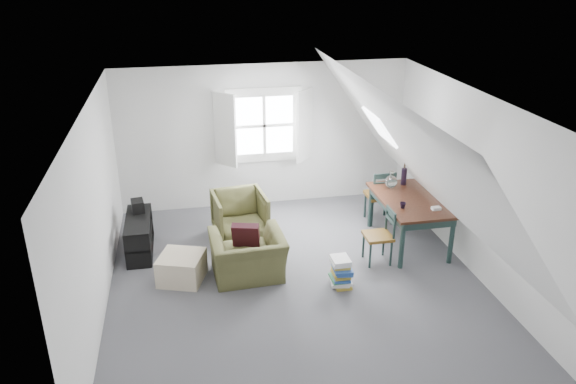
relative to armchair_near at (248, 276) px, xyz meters
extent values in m
plane|color=#4F4F54|center=(0.63, -0.28, 0.00)|extent=(5.50, 5.50, 0.00)
plane|color=white|center=(0.63, -0.28, 2.50)|extent=(5.50, 5.50, 0.00)
plane|color=silver|center=(0.63, 2.47, 1.25)|extent=(5.00, 0.00, 5.00)
plane|color=silver|center=(0.63, -3.03, 1.25)|extent=(5.00, 0.00, 5.00)
plane|color=silver|center=(-1.87, -0.28, 1.25)|extent=(0.00, 5.50, 5.50)
plane|color=silver|center=(3.13, -0.28, 1.25)|extent=(0.00, 5.50, 5.50)
plane|color=white|center=(-0.92, -0.28, 1.78)|extent=(3.19, 5.50, 4.48)
plane|color=white|center=(2.18, -0.28, 1.78)|extent=(3.19, 5.50, 4.48)
cube|color=white|center=(0.63, 2.45, 1.45)|extent=(1.30, 0.04, 1.30)
cube|color=white|center=(-0.05, 2.29, 1.45)|extent=(0.35, 0.35, 1.25)
cube|color=white|center=(1.31, 2.29, 1.45)|extent=(0.35, 0.35, 1.25)
cube|color=white|center=(0.63, 2.44, 1.45)|extent=(1.00, 0.02, 1.00)
cube|color=white|center=(0.63, 2.42, 1.45)|extent=(1.08, 0.04, 0.05)
cube|color=white|center=(0.63, 2.42, 1.45)|extent=(0.05, 0.04, 1.08)
cube|color=white|center=(2.18, 1.02, 1.75)|extent=(0.35, 0.75, 0.47)
imported|color=#494A27|center=(0.00, 0.00, 0.00)|extent=(1.03, 0.91, 0.64)
imported|color=#494A27|center=(0.03, 1.23, 0.00)|extent=(0.88, 0.90, 0.74)
cube|color=black|center=(0.00, 0.15, 0.57)|extent=(0.42, 0.31, 0.39)
cube|color=#C6B596|center=(-0.90, 0.09, 0.19)|extent=(0.72, 0.72, 0.38)
cube|color=black|center=(2.55, 0.50, 0.74)|extent=(0.91, 1.52, 0.04)
cube|color=#1E322F|center=(2.55, 0.50, 0.66)|extent=(0.81, 1.42, 0.12)
cylinder|color=#1E322F|center=(2.17, -0.18, 0.36)|extent=(0.07, 0.07, 0.72)
cylinder|color=#1E322F|center=(2.92, -0.18, 0.36)|extent=(0.07, 0.07, 0.72)
cylinder|color=#1E322F|center=(2.17, 1.18, 0.36)|extent=(0.07, 0.07, 0.72)
cylinder|color=#1E322F|center=(2.92, 1.18, 0.36)|extent=(0.07, 0.07, 0.72)
sphere|color=silver|center=(2.40, 0.95, 0.87)|extent=(0.19, 0.19, 0.19)
cylinder|color=silver|center=(2.40, 0.95, 0.99)|extent=(0.06, 0.06, 0.11)
cylinder|color=black|center=(2.65, 1.05, 0.90)|extent=(0.09, 0.09, 0.27)
cylinder|color=#3F2D1E|center=(2.65, 1.05, 1.20)|extent=(0.03, 0.06, 0.49)
cylinder|color=#3F2D1E|center=(2.66, 1.06, 1.20)|extent=(0.05, 0.07, 0.48)
cylinder|color=#3F2D1E|center=(2.64, 1.04, 1.20)|extent=(0.06, 0.08, 0.48)
imported|color=black|center=(2.30, 0.20, 0.76)|extent=(0.09, 0.09, 0.08)
cube|color=white|center=(2.75, 0.05, 0.78)|extent=(0.13, 0.09, 0.04)
cube|color=brown|center=(2.38, 1.35, 0.47)|extent=(0.44, 0.44, 0.05)
cylinder|color=#1E322F|center=(2.55, 1.53, 0.22)|extent=(0.04, 0.04, 0.45)
cylinder|color=#1E322F|center=(2.55, 1.18, 0.22)|extent=(0.04, 0.04, 0.45)
cylinder|color=#1E322F|center=(2.20, 1.53, 0.22)|extent=(0.04, 0.04, 0.45)
cylinder|color=#1E322F|center=(2.20, 1.18, 0.22)|extent=(0.04, 0.04, 0.45)
cylinder|color=#1E322F|center=(2.55, 1.16, 0.70)|extent=(0.04, 0.04, 0.47)
cylinder|color=#1E322F|center=(2.20, 1.16, 0.70)|extent=(0.04, 0.04, 0.47)
cube|color=#1E322F|center=(2.38, 1.16, 0.88)|extent=(0.35, 0.03, 0.08)
cube|color=#1E322F|center=(2.38, 1.16, 0.75)|extent=(0.35, 0.03, 0.06)
cube|color=brown|center=(1.90, 0.06, 0.41)|extent=(0.39, 0.39, 0.05)
cylinder|color=#1E322F|center=(1.74, 0.21, 0.20)|extent=(0.03, 0.03, 0.39)
cylinder|color=#1E322F|center=(2.05, 0.21, 0.20)|extent=(0.03, 0.03, 0.39)
cylinder|color=#1E322F|center=(1.74, -0.10, 0.20)|extent=(0.03, 0.03, 0.39)
cylinder|color=#1E322F|center=(2.05, -0.10, 0.20)|extent=(0.03, 0.03, 0.39)
cylinder|color=#1E322F|center=(2.07, 0.21, 0.62)|extent=(0.03, 0.03, 0.41)
cylinder|color=#1E322F|center=(2.07, -0.10, 0.62)|extent=(0.03, 0.03, 0.41)
cube|color=#1E322F|center=(2.07, 0.06, 0.78)|extent=(0.03, 0.31, 0.07)
cube|color=#1E322F|center=(2.07, 0.06, 0.66)|extent=(0.03, 0.31, 0.06)
cube|color=black|center=(-1.50, 1.03, 0.01)|extent=(0.36, 1.08, 0.03)
cube|color=black|center=(-1.50, 1.03, 0.27)|extent=(0.36, 1.08, 0.03)
cube|color=black|center=(-1.50, 1.03, 0.54)|extent=(0.36, 1.08, 0.03)
cube|color=black|center=(-1.50, 0.50, 0.27)|extent=(0.36, 0.03, 0.54)
cube|color=black|center=(-1.50, 1.55, 0.27)|extent=(0.36, 0.03, 0.54)
cube|color=#264C99|center=(-1.50, 0.71, 0.11)|extent=(0.16, 0.18, 0.20)
cube|color=red|center=(-1.50, 1.12, 0.11)|extent=(0.16, 0.22, 0.20)
cube|color=white|center=(-1.50, 0.85, 0.38)|extent=(0.16, 0.20, 0.18)
cube|color=black|center=(-1.50, 1.28, 0.64)|extent=(0.21, 0.27, 0.20)
cube|color=#B29933|center=(1.22, -0.48, 0.02)|extent=(0.22, 0.29, 0.04)
cube|color=white|center=(1.19, -0.46, 0.05)|extent=(0.28, 0.32, 0.03)
cube|color=white|center=(1.23, -0.48, 0.09)|extent=(0.23, 0.31, 0.04)
cube|color=#337F4C|center=(1.17, -0.48, 0.12)|extent=(0.23, 0.29, 0.03)
cube|color=#264C99|center=(1.20, -0.50, 0.15)|extent=(0.25, 0.33, 0.03)
cube|color=#B29933|center=(1.20, -0.48, 0.17)|extent=(0.22, 0.29, 0.03)
cube|color=#B29933|center=(1.20, -0.46, 0.21)|extent=(0.25, 0.32, 0.04)
cube|color=#264C99|center=(1.23, -0.50, 0.24)|extent=(0.26, 0.33, 0.04)
cube|color=#264C99|center=(1.21, -0.50, 0.28)|extent=(0.26, 0.32, 0.03)
cube|color=#B29933|center=(1.20, -0.44, 0.32)|extent=(0.23, 0.30, 0.04)
cube|color=white|center=(1.19, -0.45, 0.36)|extent=(0.24, 0.27, 0.04)
cube|color=white|center=(1.19, -0.45, 0.40)|extent=(0.24, 0.29, 0.03)
camera|label=1|loc=(-0.75, -6.74, 4.16)|focal=35.00mm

